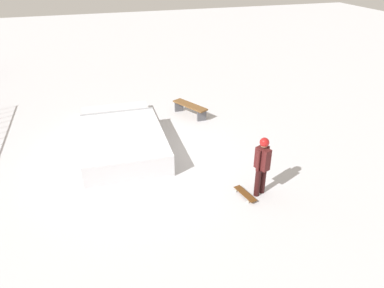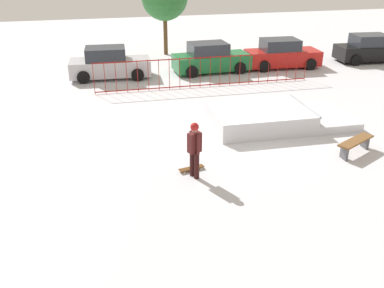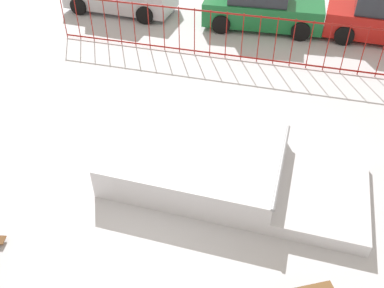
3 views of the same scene
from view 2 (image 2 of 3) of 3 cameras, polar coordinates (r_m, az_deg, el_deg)
name	(u,v)px [view 2 (image 2 of 3)]	position (r m, az deg, el deg)	size (l,w,h in m)	color
ground_plane	(246,132)	(15.86, 7.32, 1.61)	(60.00, 60.00, 0.00)	silver
skate_ramp	(271,118)	(16.48, 10.59, 3.48)	(5.47, 2.76, 0.74)	silver
skater	(195,146)	(12.21, 0.34, -0.28)	(0.43, 0.41, 1.73)	black
skateboard	(191,168)	(12.98, -0.07, -3.26)	(0.82, 0.38, 0.09)	#593314
perimeter_fence	(205,72)	(20.84, 1.78, 9.67)	(10.60, 0.19, 1.50)	maroon
park_bench	(356,143)	(14.94, 21.08, 0.09)	(1.61, 1.09, 0.48)	brown
parked_car_silver	(109,64)	(22.86, -11.04, 10.48)	(4.20, 2.13, 1.60)	#B7B7BC
parked_car_green	(211,59)	(23.59, 2.51, 11.34)	(4.17, 2.06, 1.60)	#196B33
parked_car_red	(282,55)	(25.08, 11.95, 11.65)	(4.20, 2.12, 1.60)	red
parked_car_black	(371,49)	(28.02, 22.84, 11.62)	(4.24, 2.23, 1.60)	black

